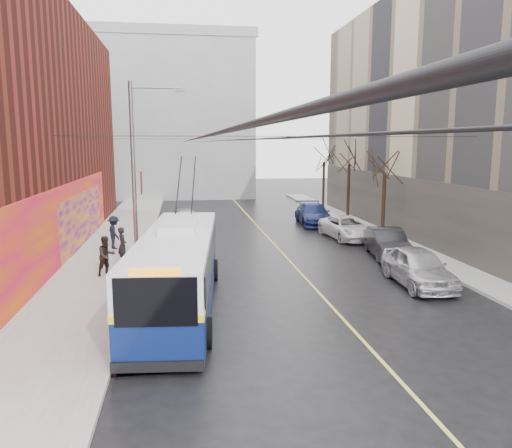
{
  "coord_description": "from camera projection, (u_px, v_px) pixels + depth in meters",
  "views": [
    {
      "loc": [
        -4.01,
        -14.74,
        6.15
      ],
      "look_at": [
        -0.76,
        7.04,
        2.54
      ],
      "focal_mm": 35.0,
      "sensor_mm": 36.0,
      "label": 1
    }
  ],
  "objects": [
    {
      "name": "streetlight_pole",
      "position": [
        137.0,
        170.0,
        24.05
      ],
      "size": [
        2.65,
        0.6,
        9.0
      ],
      "color": "slate",
      "rests_on": "ground"
    },
    {
      "name": "building_far",
      "position": [
        163.0,
        117.0,
        57.54
      ],
      "size": [
        20.5,
        12.1,
        18.0
      ],
      "color": "gray",
      "rests_on": "ground"
    },
    {
      "name": "sidewalk_left",
      "position": [
        108.0,
        258.0,
        26.5
      ],
      "size": [
        4.0,
        60.0,
        0.15
      ],
      "primitive_type": "cube",
      "color": "gray",
      "rests_on": "ground"
    },
    {
      "name": "parked_car_a",
      "position": [
        418.0,
        267.0,
        21.55
      ],
      "size": [
        2.21,
        4.96,
        1.66
      ],
      "primitive_type": "imported",
      "rotation": [
        0.0,
        0.0,
        -0.05
      ],
      "color": "silver",
      "rests_on": "ground"
    },
    {
      "name": "parked_car_b",
      "position": [
        387.0,
        243.0,
        26.87
      ],
      "size": [
        2.36,
        4.95,
        1.57
      ],
      "primitive_type": "imported",
      "rotation": [
        0.0,
        0.0,
        -0.15
      ],
      "color": "black",
      "rests_on": "ground"
    },
    {
      "name": "puddle",
      "position": [
        150.0,
        352.0,
        14.77
      ],
      "size": [
        2.13,
        2.99,
        0.01
      ],
      "primitive_type": "cube",
      "color": "black",
      "rests_on": "ground"
    },
    {
      "name": "ground",
      "position": [
        312.0,
        337.0,
        15.96
      ],
      "size": [
        140.0,
        140.0,
        0.0
      ],
      "primitive_type": "plane",
      "color": "black",
      "rests_on": "ground"
    },
    {
      "name": "pigeons_flying",
      "position": [
        201.0,
        127.0,
        23.91
      ],
      "size": [
        2.93,
        1.64,
        1.24
      ],
      "color": "slate"
    },
    {
      "name": "tree_near",
      "position": [
        385.0,
        161.0,
        32.09
      ],
      "size": [
        3.2,
        3.2,
        6.4
      ],
      "color": "black",
      "rests_on": "ground"
    },
    {
      "name": "tree_far",
      "position": [
        324.0,
        154.0,
        45.72
      ],
      "size": [
        3.2,
        3.2,
        6.57
      ],
      "color": "black",
      "rests_on": "ground"
    },
    {
      "name": "pedestrian_c",
      "position": [
        114.0,
        232.0,
        28.29
      ],
      "size": [
        1.15,
        1.4,
        1.89
      ],
      "primitive_type": "imported",
      "rotation": [
        0.0,
        0.0,
        2.0
      ],
      "color": "black",
      "rests_on": "sidewalk_left"
    },
    {
      "name": "pedestrian_b",
      "position": [
        106.0,
        256.0,
        22.66
      ],
      "size": [
        1.12,
        1.09,
        1.81
      ],
      "primitive_type": "imported",
      "rotation": [
        0.0,
        0.0,
        0.69
      ],
      "color": "black",
      "rests_on": "sidewalk_left"
    },
    {
      "name": "following_car",
      "position": [
        186.0,
        219.0,
        35.34
      ],
      "size": [
        2.5,
        4.84,
        1.58
      ],
      "primitive_type": "imported",
      "rotation": [
        0.0,
        0.0,
        0.14
      ],
      "color": "#B2B3B7",
      "rests_on": "ground"
    },
    {
      "name": "catenary_wires",
      "position": [
        206.0,
        141.0,
        29.0
      ],
      "size": [
        18.0,
        60.0,
        0.22
      ],
      "color": "black"
    },
    {
      "name": "pedestrian_a",
      "position": [
        123.0,
        245.0,
        25.0
      ],
      "size": [
        0.61,
        0.76,
        1.82
      ],
      "primitive_type": "imported",
      "rotation": [
        0.0,
        0.0,
        1.87
      ],
      "color": "black",
      "rests_on": "sidewalk_left"
    },
    {
      "name": "trolleybus",
      "position": [
        178.0,
        268.0,
        18.53
      ],
      "size": [
        3.55,
        11.74,
        5.5
      ],
      "rotation": [
        0.0,
        0.0,
        -0.09
      ],
      "color": "#091648",
      "rests_on": "ground"
    },
    {
      "name": "lane_line",
      "position": [
        276.0,
        246.0,
        29.85
      ],
      "size": [
        0.12,
        50.0,
        0.01
      ],
      "primitive_type": "cube",
      "color": "#BFB74C",
      "rests_on": "ground"
    },
    {
      "name": "parked_car_c",
      "position": [
        347.0,
        228.0,
        32.14
      ],
      "size": [
        2.84,
        5.35,
        1.43
      ],
      "primitive_type": "imported",
      "rotation": [
        0.0,
        0.0,
        0.09
      ],
      "color": "white",
      "rests_on": "ground"
    },
    {
      "name": "parked_car_d",
      "position": [
        313.0,
        214.0,
        37.69
      ],
      "size": [
        2.53,
        5.58,
        1.58
      ],
      "primitive_type": "imported",
      "rotation": [
        0.0,
        0.0,
        -0.06
      ],
      "color": "navy",
      "rests_on": "ground"
    },
    {
      "name": "sidewalk_right",
      "position": [
        409.0,
        248.0,
        28.98
      ],
      "size": [
        2.0,
        60.0,
        0.15
      ],
      "primitive_type": "cube",
      "color": "gray",
      "rests_on": "ground"
    },
    {
      "name": "tree_mid",
      "position": [
        349.0,
        154.0,
        38.87
      ],
      "size": [
        3.2,
        3.2,
        6.68
      ],
      "color": "black",
      "rests_on": "ground"
    }
  ]
}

